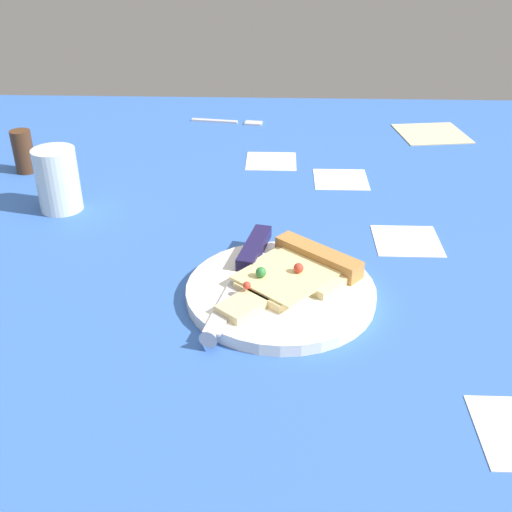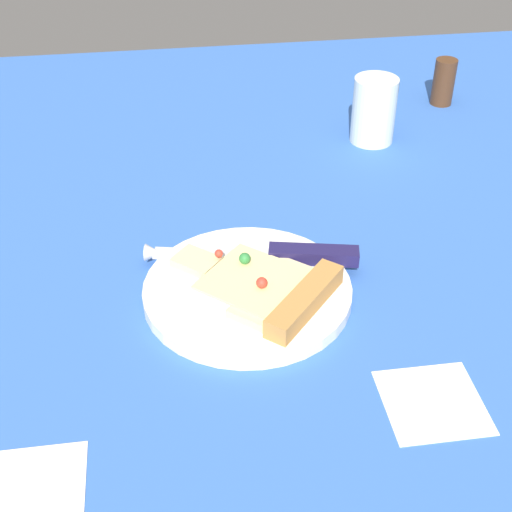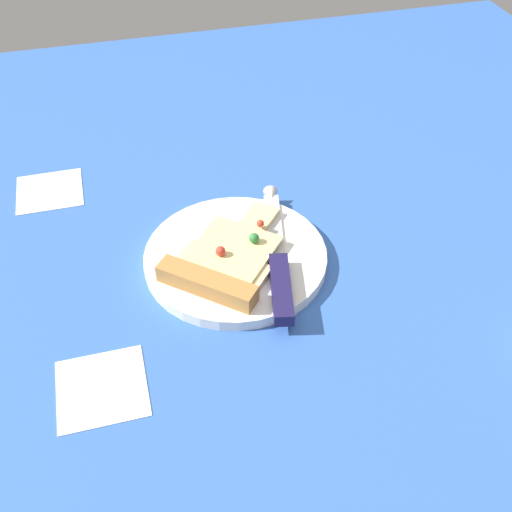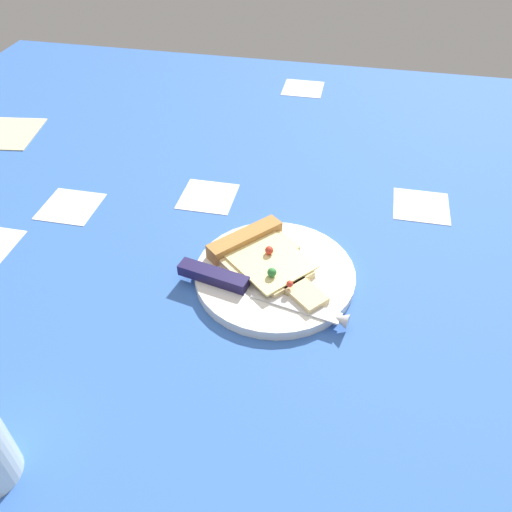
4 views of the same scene
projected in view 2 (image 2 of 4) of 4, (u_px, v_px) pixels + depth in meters
ground_plane at (330, 312)px, 78.40cm from camera, size 155.15×155.15×3.00cm
plate at (247, 291)px, 77.73cm from camera, size 22.37×22.37×1.46cm
pizza_slice at (268, 288)px, 75.71cm from camera, size 18.26×17.29×2.56cm
knife at (273, 254)px, 80.85cm from camera, size 23.90×7.13×2.45cm
drinking_glass at (374, 110)px, 104.70cm from camera, size 6.34×6.34×9.58cm
pepper_shaker at (444, 82)px, 115.72cm from camera, size 3.46×3.46×7.37cm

